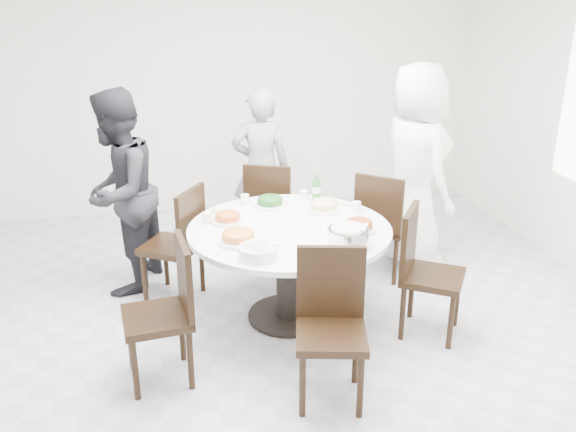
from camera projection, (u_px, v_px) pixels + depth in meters
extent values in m
cube|color=silver|center=(256.00, 346.00, 4.35)|extent=(6.00, 6.00, 0.01)
cube|color=white|center=(209.00, 85.00, 6.60)|extent=(6.00, 0.01, 2.80)
cylinder|color=white|center=(289.00, 273.00, 4.60)|extent=(1.50, 1.50, 0.75)
cube|color=black|center=(384.00, 223.00, 5.29)|extent=(0.59, 0.59, 0.95)
cube|color=black|center=(272.00, 210.00, 5.60)|extent=(0.55, 0.55, 0.95)
cube|color=black|center=(172.00, 244.00, 4.87)|extent=(0.58, 0.58, 0.95)
cube|color=black|center=(157.00, 314.00, 3.83)|extent=(0.46, 0.46, 0.95)
cube|color=black|center=(331.00, 332.00, 3.64)|extent=(0.51, 0.51, 0.95)
cube|color=black|center=(433.00, 274.00, 4.36)|extent=(0.58, 0.58, 0.95)
imported|color=white|center=(415.00, 166.00, 5.40)|extent=(0.73, 0.98, 1.81)
imported|color=black|center=(261.00, 168.00, 5.86)|extent=(0.60, 0.44, 1.53)
imported|color=black|center=(119.00, 193.00, 4.93)|extent=(0.89, 0.99, 1.68)
cylinder|color=white|center=(270.00, 203.00, 4.87)|extent=(0.26, 0.26, 0.07)
cylinder|color=white|center=(324.00, 206.00, 4.78)|extent=(0.27, 0.27, 0.07)
cylinder|color=white|center=(228.00, 219.00, 4.54)|extent=(0.24, 0.24, 0.06)
cylinder|color=white|center=(359.00, 227.00, 4.39)|extent=(0.25, 0.25, 0.06)
cylinder|color=white|center=(238.00, 237.00, 4.19)|extent=(0.29, 0.29, 0.08)
cylinder|color=silver|center=(348.00, 238.00, 4.12)|extent=(0.29, 0.29, 0.12)
cylinder|color=white|center=(259.00, 252.00, 3.96)|extent=(0.26, 0.26, 0.08)
cylinder|color=#34772F|center=(316.00, 188.00, 4.96)|extent=(0.07, 0.07, 0.24)
cylinder|color=white|center=(274.00, 194.00, 5.05)|extent=(0.07, 0.07, 0.08)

